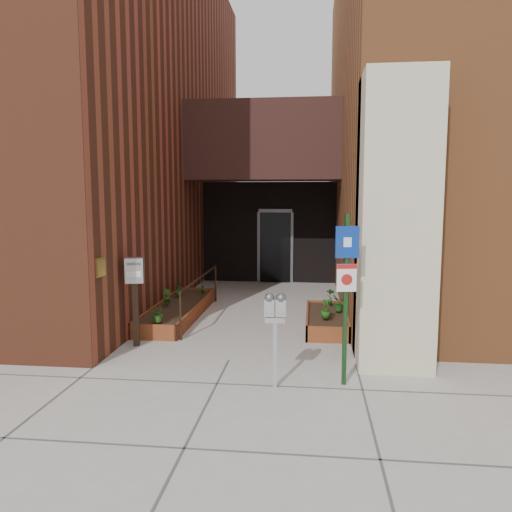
% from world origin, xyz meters
% --- Properties ---
extents(ground, '(80.00, 80.00, 0.00)m').
position_xyz_m(ground, '(0.00, 0.00, 0.00)').
color(ground, '#9E9991').
rests_on(ground, ground).
extents(architecture, '(20.00, 14.60, 10.00)m').
position_xyz_m(architecture, '(-0.18, 6.89, 4.98)').
color(architecture, brown).
rests_on(architecture, ground).
extents(planter_left, '(0.90, 3.60, 0.30)m').
position_xyz_m(planter_left, '(-1.55, 2.70, 0.13)').
color(planter_left, brown).
rests_on(planter_left, ground).
extents(planter_right, '(0.80, 2.20, 0.30)m').
position_xyz_m(planter_right, '(1.60, 2.20, 0.13)').
color(planter_right, brown).
rests_on(planter_right, ground).
extents(handrail, '(0.04, 3.34, 0.90)m').
position_xyz_m(handrail, '(-1.05, 2.65, 0.75)').
color(handrail, black).
rests_on(handrail, ground).
extents(parking_meter, '(0.29, 0.14, 1.32)m').
position_xyz_m(parking_meter, '(0.81, -1.03, 1.02)').
color(parking_meter, '#ACACAF').
rests_on(parking_meter, ground).
extents(sign_post, '(0.32, 0.10, 2.37)m').
position_xyz_m(sign_post, '(1.76, -0.83, 1.46)').
color(sign_post, '#133515').
rests_on(sign_post, ground).
extents(payment_dropbox, '(0.35, 0.29, 1.55)m').
position_xyz_m(payment_dropbox, '(-1.73, 0.60, 1.12)').
color(payment_dropbox, black).
rests_on(payment_dropbox, ground).
extents(shrub_left_a, '(0.42, 0.42, 0.33)m').
position_xyz_m(shrub_left_a, '(-1.50, 1.10, 0.46)').
color(shrub_left_a, '#275317').
rests_on(shrub_left_a, planter_left).
extents(shrub_left_b, '(0.25, 0.25, 0.33)m').
position_xyz_m(shrub_left_b, '(-1.76, 2.55, 0.46)').
color(shrub_left_b, '#215819').
rests_on(shrub_left_b, planter_left).
extents(shrub_left_c, '(0.25, 0.25, 0.32)m').
position_xyz_m(shrub_left_c, '(-1.77, 3.49, 0.46)').
color(shrub_left_c, '#1E5317').
rests_on(shrub_left_c, planter_left).
extents(shrub_left_d, '(0.23, 0.23, 0.33)m').
position_xyz_m(shrub_left_d, '(-1.28, 3.89, 0.46)').
color(shrub_left_d, '#1D4F16').
rests_on(shrub_left_d, planter_left).
extents(shrub_right_a, '(0.28, 0.28, 0.35)m').
position_xyz_m(shrub_right_a, '(1.57, 1.72, 0.48)').
color(shrub_right_a, '#225017').
rests_on(shrub_right_a, planter_right).
extents(shrub_right_b, '(0.22, 0.22, 0.35)m').
position_xyz_m(shrub_right_b, '(1.70, 2.94, 0.47)').
color(shrub_right_b, '#1B611D').
rests_on(shrub_right_b, planter_right).
extents(shrub_right_c, '(0.29, 0.29, 0.32)m').
position_xyz_m(shrub_right_c, '(1.85, 2.35, 0.46)').
color(shrub_right_c, '#174F16').
rests_on(shrub_right_c, planter_right).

